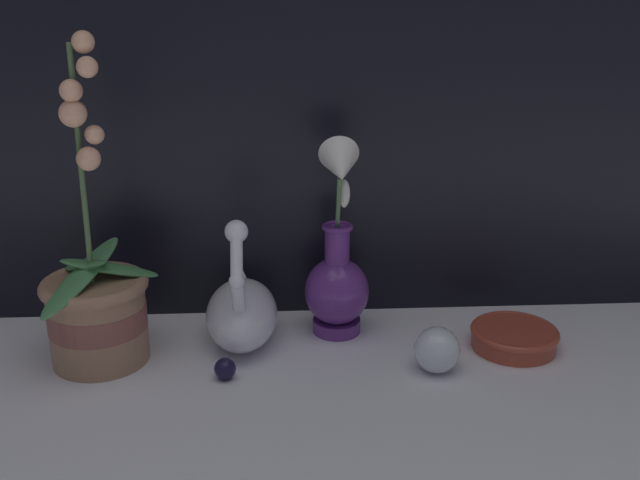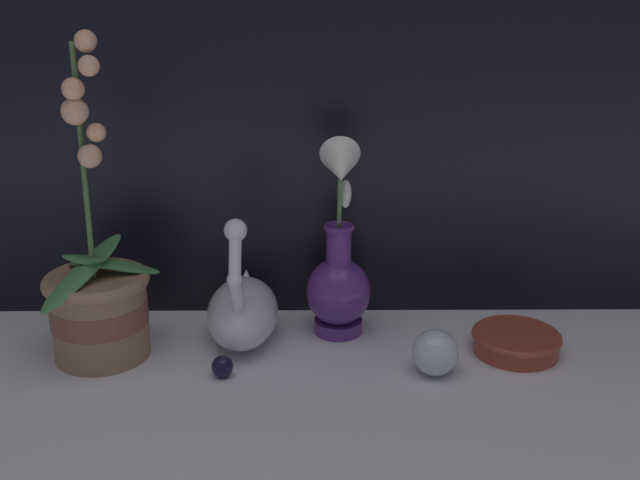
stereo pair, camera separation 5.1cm
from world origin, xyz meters
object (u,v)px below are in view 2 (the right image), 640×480
amber_dish (516,341)px  blue_vase (339,273)px  swan_figurine (243,308)px  glass_sphere (435,352)px  orchid_potted_plant (98,300)px

amber_dish → blue_vase: bearing=166.6°
swan_figurine → amber_dish: size_ratio=1.61×
blue_vase → amber_dish: 0.29m
swan_figurine → glass_sphere: (0.29, -0.11, -0.02)m
orchid_potted_plant → amber_dish: (0.63, 0.00, -0.07)m
blue_vase → amber_dish: blue_vase is taller
blue_vase → glass_sphere: 0.20m
orchid_potted_plant → blue_vase: size_ratio=1.47×
swan_figurine → blue_vase: 0.16m
glass_sphere → amber_dish: glass_sphere is taller
orchid_potted_plant → amber_dish: bearing=0.3°
orchid_potted_plant → swan_figurine: 0.22m
swan_figurine → amber_dish: 0.43m
glass_sphere → swan_figurine: bearing=159.0°
glass_sphere → orchid_potted_plant: bearing=173.0°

